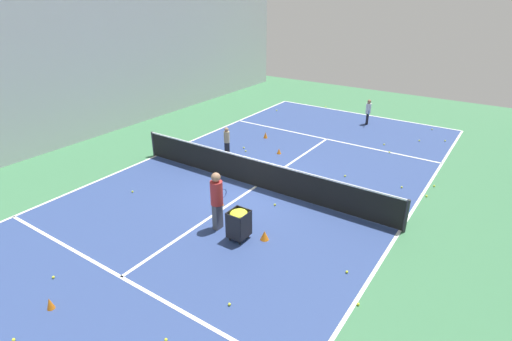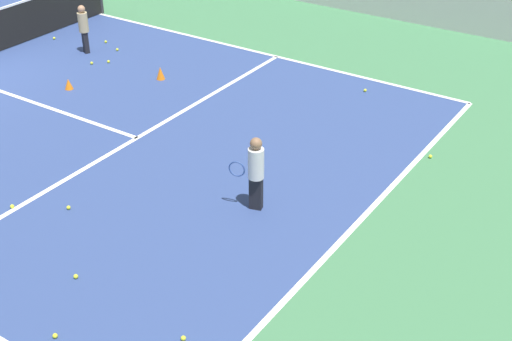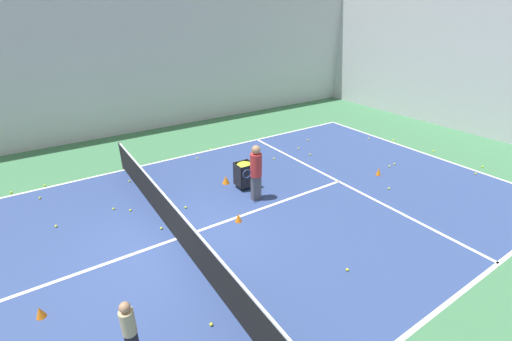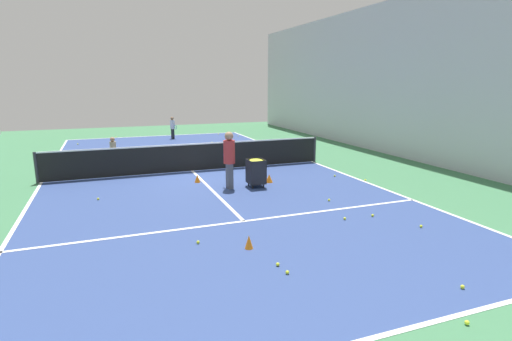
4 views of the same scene
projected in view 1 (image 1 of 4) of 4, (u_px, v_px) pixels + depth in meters
The scene contains 47 objects.
ground_plane at pixel (256, 187), 14.55m from camera, with size 34.52×34.52×0.00m, color #3D754C.
court_playing_area at pixel (256, 186), 14.55m from camera, with size 10.39×22.00×0.00m.
line_baseline_near at pixel (363, 114), 22.83m from camera, with size 10.39×0.10×0.00m, color white.
line_sideline_left at pixel (400, 230), 11.90m from camera, with size 0.10×22.00×0.00m, color white.
line_sideline_right at pixel (156, 156), 17.19m from camera, with size 0.10×22.00×0.00m, color white.
line_service_near at pixel (327, 139), 19.10m from camera, with size 10.39×0.10×0.00m, color white.
line_service_far at pixel (121, 277), 9.99m from camera, with size 10.39×0.10×0.00m, color white.
line_centre_service at pixel (256, 186), 14.54m from camera, with size 0.10×12.10×0.00m, color white.
hall_enclosure_right at pixel (81, 64), 17.94m from camera, with size 0.15×30.82×7.00m.
tennis_net at pixel (256, 173), 14.31m from camera, with size 10.69×0.10×1.07m.
player_near_baseline at pixel (368, 110), 20.89m from camera, with size 0.34×0.59×1.32m.
coach_at_net at pixel (217, 197), 11.60m from camera, with size 0.37×0.69×1.84m.
child_midcourt at pixel (227, 139), 17.09m from camera, with size 0.33×0.33×1.22m.
ball_cart at pixel (239, 220), 11.24m from camera, with size 0.53×0.57×0.93m.
training_cone_0 at pixel (279, 151), 17.37m from camera, with size 0.19×0.19×0.24m, color orange.
training_cone_1 at pixel (266, 135), 19.19m from camera, with size 0.20×0.20×0.30m, color orange.
training_cone_2 at pixel (265, 235), 11.43m from camera, with size 0.25×0.25×0.28m, color orange.
training_cone_3 at pixel (50, 303), 8.95m from camera, with size 0.17×0.17×0.29m, color orange.
training_cone_4 at pixel (221, 202), 13.25m from camera, with size 0.20×0.20×0.27m, color orange.
tennis_ball_0 at pixel (277, 110), 23.47m from camera, with size 0.07×0.07×0.07m, color yellow.
tennis_ball_1 at pixel (432, 129), 20.32m from camera, with size 0.07×0.07×0.07m, color yellow.
tennis_ball_2 at pixel (132, 192), 14.11m from camera, with size 0.07×0.07×0.07m, color yellow.
tennis_ball_4 at pixel (427, 196), 13.81m from camera, with size 0.07×0.07×0.07m, color yellow.
tennis_ball_5 at pixel (326, 107), 24.19m from camera, with size 0.07×0.07×0.07m, color yellow.
tennis_ball_7 at pixel (445, 141), 18.80m from camera, with size 0.07×0.07×0.07m, color yellow.
tennis_ball_8 at pixel (389, 152), 17.50m from camera, with size 0.07×0.07×0.07m, color yellow.
tennis_ball_9 at pixel (365, 217), 12.55m from camera, with size 0.07×0.07×0.07m, color yellow.
tennis_ball_10 at pixel (315, 194), 13.95m from camera, with size 0.07×0.07×0.07m, color yellow.
tennis_ball_11 at pixel (419, 141), 18.82m from camera, with size 0.07×0.07×0.07m, color yellow.
tennis_ball_12 at pixel (226, 147), 18.05m from camera, with size 0.07×0.07×0.07m, color yellow.
tennis_ball_13 at pixel (229, 304), 9.08m from camera, with size 0.07×0.07×0.07m, color yellow.
tennis_ball_15 at pixel (358, 304), 9.09m from camera, with size 0.07×0.07×0.07m, color yellow.
tennis_ball_16 at pixel (402, 187), 14.42m from camera, with size 0.07×0.07×0.07m, color yellow.
tennis_ball_17 at pixel (53, 277), 9.93m from camera, with size 0.07×0.07×0.07m, color yellow.
tennis_ball_19 at pixel (203, 163), 16.42m from camera, with size 0.07×0.07×0.07m, color yellow.
tennis_ball_21 at pixel (434, 186), 14.51m from camera, with size 0.07×0.07×0.07m, color yellow.
tennis_ball_22 at pixel (345, 176), 15.28m from camera, with size 0.07×0.07×0.07m, color yellow.
tennis_ball_23 at pixel (384, 144), 18.36m from camera, with size 0.07×0.07×0.07m, color yellow.
tennis_ball_24 at pixel (330, 192), 14.07m from camera, with size 0.07×0.07×0.07m, color yellow.
tennis_ball_27 at pixel (246, 151), 17.62m from camera, with size 0.07×0.07×0.07m, color yellow.
tennis_ball_28 at pixel (275, 205), 13.25m from camera, with size 0.07×0.07×0.07m, color yellow.
tennis_ball_30 at pixel (213, 150), 17.70m from camera, with size 0.07×0.07×0.07m, color yellow.
tennis_ball_31 at pixel (166, 340), 8.17m from camera, with size 0.07×0.07×0.07m, color yellow.
tennis_ball_32 at pixel (347, 272), 10.12m from camera, with size 0.07×0.07×0.07m, color yellow.
tennis_ball_33 at pixel (274, 188), 14.34m from camera, with size 0.07×0.07×0.07m, color yellow.
tennis_ball_34 at pixel (244, 148), 17.98m from camera, with size 0.07×0.07×0.07m, color yellow.
tennis_ball_35 at pixel (14, 340), 8.17m from camera, with size 0.07×0.07×0.07m, color yellow.
Camera 1 is at (-7.26, 10.76, 6.60)m, focal length 28.00 mm.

